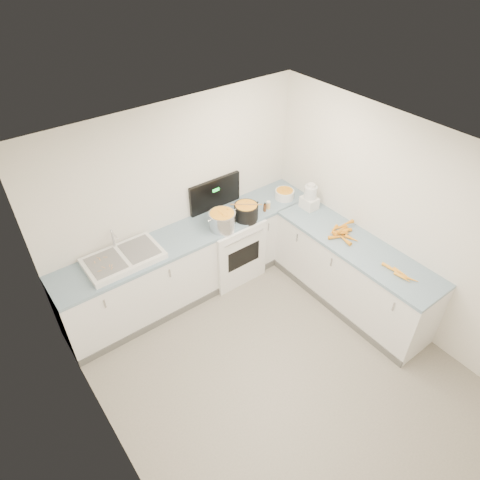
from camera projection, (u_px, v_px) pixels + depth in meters
floor at (278, 372)px, 4.79m from camera, size 3.50×4.00×0.00m
ceiling at (296, 177)px, 3.24m from camera, size 3.50×4.00×0.00m
wall_back at (177, 200)px, 5.27m from camera, size 3.50×0.00×2.50m
wall_left at (110, 394)px, 3.19m from camera, size 0.00×4.00×2.50m
wall_right at (400, 227)px, 4.85m from camera, size 0.00×4.00×2.50m
counter_back at (194, 261)px, 5.57m from camera, size 3.50×0.62×0.94m
counter_right at (351, 273)px, 5.37m from camera, size 0.62×2.20×0.94m
stove at (229, 245)px, 5.82m from camera, size 0.76×0.65×1.36m
sink at (123, 258)px, 4.83m from camera, size 0.86×0.52×0.31m
steel_pot at (222, 221)px, 5.28m from camera, size 0.40×0.40×0.24m
black_pot at (246, 212)px, 5.45m from camera, size 0.37×0.37×0.22m
wooden_spoon at (246, 204)px, 5.38m from camera, size 0.33×0.26×0.02m
mixing_bowl at (284, 194)px, 5.85m from camera, size 0.33×0.33×0.12m
extract_bottle at (265, 208)px, 5.60m from camera, size 0.04×0.04×0.10m
spice_jar at (268, 205)px, 5.65m from camera, size 0.05×0.05×0.09m
food_processor at (310, 198)px, 5.60m from camera, size 0.18×0.22×0.36m
carrot_pile at (342, 232)px, 5.21m from camera, size 0.46×0.38×0.09m
peeled_carrots at (399, 273)px, 4.66m from camera, size 0.13×0.43×0.04m
peelings at (103, 263)px, 4.70m from camera, size 0.19×0.29×0.01m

